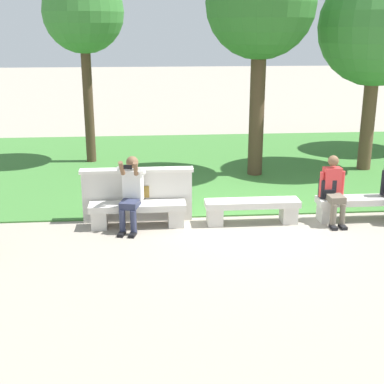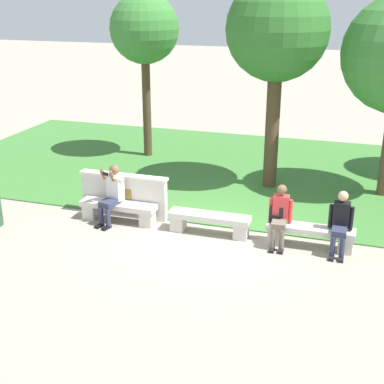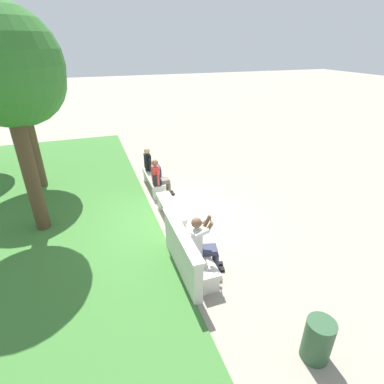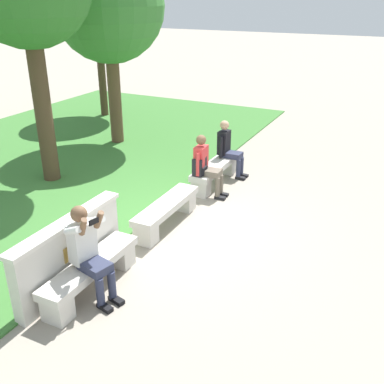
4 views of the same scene
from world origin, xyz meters
TOP-DOWN VIEW (x-y plane):
  - ground_plane at (0.00, 0.00)m, footprint 80.00×80.00m
  - grass_strip at (0.00, 4.38)m, footprint 17.99×8.00m
  - bench_main at (-2.12, 0.00)m, footprint 1.76×0.40m
  - bench_near at (0.00, 0.00)m, footprint 1.76×0.40m
  - bench_mid at (2.12, 0.00)m, footprint 1.76×0.40m
  - backrest_wall_with_plaque at (-2.12, 0.34)m, footprint 2.10×0.24m
  - person_photographer at (-2.22, -0.07)m, footprint 0.53×0.78m
  - person_distant at (1.50, -0.07)m, footprint 0.48×0.68m
  - person_companion at (2.68, -0.07)m, footprint 0.48×0.67m
  - backpack at (1.42, 0.03)m, footprint 0.28×0.24m
  - tree_behind_wall at (-3.42, 4.98)m, footprint 2.03×2.03m
  - tree_left_background at (0.72, 3.32)m, footprint 2.51×2.51m

SIDE VIEW (x-z plane):
  - ground_plane at x=0.00m, z-range 0.00..0.00m
  - grass_strip at x=0.00m, z-range 0.00..0.03m
  - bench_main at x=-2.12m, z-range 0.07..0.52m
  - bench_near at x=0.00m, z-range 0.07..0.52m
  - bench_mid at x=2.12m, z-range 0.07..0.52m
  - backrest_wall_with_plaque at x=-2.12m, z-range 0.01..1.02m
  - backpack at x=1.42m, z-range 0.41..0.84m
  - person_distant at x=1.50m, z-range 0.04..1.30m
  - person_companion at x=2.68m, z-range 0.04..1.30m
  - person_photographer at x=-2.22m, z-range 0.08..1.40m
  - tree_behind_wall at x=-3.42m, z-range 1.37..6.24m
  - tree_left_background at x=0.72m, z-range 1.32..6.61m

